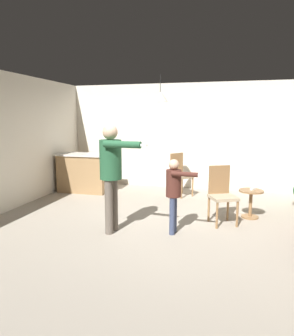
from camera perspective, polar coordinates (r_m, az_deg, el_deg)
The scene contains 10 objects.
ground at distance 5.29m, azimuth 3.03°, elevation -10.91°, with size 7.68×7.68×0.00m, color #9E9384.
wall_back at distance 8.14m, azimuth 7.73°, elevation 5.77°, with size 6.40×0.10×2.70m, color silver.
kitchen_counter at distance 7.87m, azimuth -11.48°, elevation -0.83°, with size 1.26×0.66×0.95m.
side_table_by_couch at distance 6.01m, azimuth 18.51°, elevation -5.65°, with size 0.44×0.44×0.52m.
person_adult at distance 4.87m, azimuth -6.52°, elevation 0.27°, with size 0.83×0.55×1.72m.
person_child at distance 4.86m, azimuth 5.02°, elevation -3.67°, with size 0.60×0.38×1.19m.
dining_chair_by_counter at distance 7.35m, azimuth 6.03°, elevation -0.86°, with size 0.59×0.59×1.00m.
dining_chair_near_wall at distance 5.52m, azimuth 13.52°, elevation -4.38°, with size 0.56×0.56×1.00m.
spare_remote_on_table at distance 5.98m, azimuth 18.90°, elevation -3.66°, with size 0.04×0.13×0.04m, color white.
ceiling_light_pendant at distance 6.59m, azimuth 2.45°, elevation 12.93°, with size 0.32×0.32×0.55m.
Camera 1 is at (1.00, -4.87, 1.80)m, focal length 33.19 mm.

